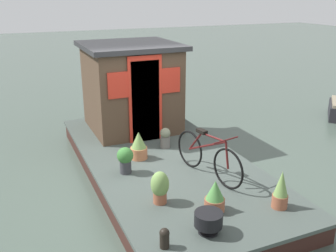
# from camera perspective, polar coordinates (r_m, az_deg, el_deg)

# --- Properties ---
(ground_plane) EXTENTS (60.00, 60.00, 0.00)m
(ground_plane) POSITION_cam_1_polar(r_m,az_deg,el_deg) (7.43, -0.62, -7.40)
(ground_plane) COLOR #47564C
(houseboat_deck) EXTENTS (5.95, 2.79, 0.38)m
(houseboat_deck) POSITION_cam_1_polar(r_m,az_deg,el_deg) (7.35, -0.63, -6.07)
(houseboat_deck) COLOR #424C47
(houseboat_deck) RESTS_ON ground_plane
(houseboat_cabin) EXTENTS (2.00, 2.04, 1.93)m
(houseboat_cabin) POSITION_cam_1_polar(r_m,az_deg,el_deg) (8.61, -5.52, 5.92)
(houseboat_cabin) COLOR #4C3828
(houseboat_cabin) RESTS_ON houseboat_deck
(bicycle) EXTENTS (1.63, 0.51, 0.81)m
(bicycle) POSITION_cam_1_polar(r_m,az_deg,el_deg) (6.43, 5.98, -4.51)
(bicycle) COLOR black
(bicycle) RESTS_ON houseboat_deck
(potted_plant_geranium) EXTENTS (0.29, 0.29, 0.47)m
(potted_plant_geranium) POSITION_cam_1_polar(r_m,az_deg,el_deg) (6.61, -6.42, -4.89)
(potted_plant_geranium) COLOR #38383D
(potted_plant_geranium) RESTS_ON houseboat_deck
(potted_plant_ivy) EXTENTS (0.32, 0.32, 0.53)m
(potted_plant_ivy) POSITION_cam_1_polar(r_m,az_deg,el_deg) (7.15, -4.40, -3.00)
(potted_plant_ivy) COLOR #C6754C
(potted_plant_ivy) RESTS_ON houseboat_deck
(potted_plant_mint) EXTENTS (0.21, 0.21, 0.42)m
(potted_plant_mint) POSITION_cam_1_polar(r_m,az_deg,el_deg) (7.64, -0.41, -1.74)
(potted_plant_mint) COLOR slate
(potted_plant_mint) RESTS_ON houseboat_deck
(potted_plant_rosemary) EXTENTS (0.30, 0.30, 0.47)m
(potted_plant_rosemary) POSITION_cam_1_polar(r_m,az_deg,el_deg) (5.55, 7.03, -10.45)
(potted_plant_rosemary) COLOR #935138
(potted_plant_rosemary) RESTS_ON houseboat_deck
(potted_plant_fern) EXTENTS (0.27, 0.27, 0.51)m
(potted_plant_fern) POSITION_cam_1_polar(r_m,az_deg,el_deg) (5.68, -1.23, -9.07)
(potted_plant_fern) COLOR #935138
(potted_plant_fern) RESTS_ON houseboat_deck
(potted_plant_succulent) EXTENTS (0.23, 0.23, 0.58)m
(potted_plant_succulent) POSITION_cam_1_polar(r_m,az_deg,el_deg) (5.79, 16.54, -9.22)
(potted_plant_succulent) COLOR #935138
(potted_plant_succulent) RESTS_ON houseboat_deck
(charcoal_grill) EXTENTS (0.37, 0.37, 0.30)m
(charcoal_grill) POSITION_cam_1_polar(r_m,az_deg,el_deg) (5.09, 6.08, -13.80)
(charcoal_grill) COLOR black
(charcoal_grill) RESTS_ON houseboat_deck
(mooring_bollard) EXTENTS (0.13, 0.13, 0.27)m
(mooring_bollard) POSITION_cam_1_polar(r_m,az_deg,el_deg) (4.84, -0.53, -16.34)
(mooring_bollard) COLOR black
(mooring_bollard) RESTS_ON houseboat_deck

